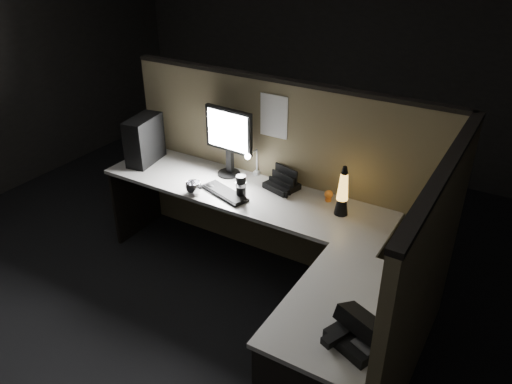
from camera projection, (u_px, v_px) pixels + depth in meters
The scene contains 17 objects.
floor at pixel (217, 318), 3.61m from camera, with size 6.00×6.00×0.00m, color black.
room_shell at pixel (206, 103), 2.83m from camera, with size 6.00×6.00×6.00m.
partition_back at pixel (281, 175), 3.94m from camera, with size 2.66×0.06×1.50m, color brown.
partition_right at pixel (422, 291), 2.72m from camera, with size 0.06×1.66×1.50m, color brown.
desk at pixel (256, 242), 3.44m from camera, with size 2.60×1.60×0.73m.
pc_tower at pixel (144, 140), 4.13m from camera, with size 0.17×0.37×0.39m, color black.
monitor at pixel (229, 136), 3.86m from camera, with size 0.43×0.18×0.55m.
keyboard at pixel (225, 193), 3.72m from camera, with size 0.41×0.14×0.02m, color black.
mouse at pixel (210, 186), 3.79m from camera, with size 0.09×0.06×0.03m, color black.
clip_lamp at pixel (252, 162), 3.88m from camera, with size 0.05×0.18×0.24m.
organizer at pixel (282, 183), 3.79m from camera, with size 0.27×0.25×0.17m.
lava_lamp at pixel (342, 195), 3.40m from camera, with size 0.10×0.10×0.36m.
travel_mug at pixel (241, 187), 3.64m from camera, with size 0.08×0.08×0.17m, color black.
steel_mug at pixel (193, 188), 3.71m from camera, with size 0.12×0.12×0.09m, color silver.
figurine at pixel (329, 194), 3.61m from camera, with size 0.06×0.06×0.06m, color orange.
pinned_paper at pixel (274, 116), 3.70m from camera, with size 0.23×0.00×0.33m, color white.
desk_phone at pixel (358, 332), 2.40m from camera, with size 0.32×0.32×0.15m.
Camera 1 is at (1.65, -2.18, 2.54)m, focal length 35.00 mm.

